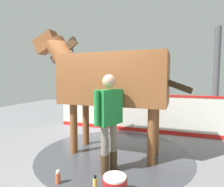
% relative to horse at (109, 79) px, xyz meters
% --- Properties ---
extents(ground_plane, '(16.00, 16.00, 0.02)m').
position_rel_horse_xyz_m(ground_plane, '(0.22, 0.26, -1.64)').
color(ground_plane, gray).
extents(wet_patch, '(3.34, 3.34, 0.00)m').
position_rel_horse_xyz_m(wet_patch, '(-0.12, -0.00, -1.63)').
color(wet_patch, '#42444C').
rests_on(wet_patch, ground).
extents(barrier_wall, '(5.04, 0.27, 1.16)m').
position_rel_horse_xyz_m(barrier_wall, '(-0.05, -1.82, -1.09)').
color(barrier_wall, silver).
rests_on(barrier_wall, ground).
extents(roof_post_near, '(0.16, 0.16, 3.01)m').
position_rel_horse_xyz_m(roof_post_near, '(2.19, -1.84, -0.13)').
color(roof_post_near, '#4C4C51').
rests_on(roof_post_near, ground).
extents(roof_post_far, '(0.16, 0.16, 3.01)m').
position_rel_horse_xyz_m(roof_post_far, '(-2.29, -2.00, -0.13)').
color(roof_post_far, '#4C4C51').
rests_on(roof_post_far, ground).
extents(horse, '(3.61, 1.12, 2.77)m').
position_rel_horse_xyz_m(horse, '(0.00, 0.00, 0.00)').
color(horse, brown).
rests_on(horse, ground).
extents(handler, '(0.37, 0.65, 1.71)m').
position_rel_horse_xyz_m(handler, '(-0.33, 0.80, -0.64)').
color(handler, '#47331E').
rests_on(handler, ground).
extents(wash_bucket, '(0.35, 0.35, 0.30)m').
position_rel_horse_xyz_m(wash_bucket, '(-0.68, 1.44, -1.48)').
color(wash_bucket, maroon).
rests_on(wash_bucket, ground).
extents(bottle_shampoo, '(0.06, 0.06, 0.23)m').
position_rel_horse_xyz_m(bottle_shampoo, '(-0.35, 1.40, -1.53)').
color(bottle_shampoo, '#D8CC4C').
rests_on(bottle_shampoo, ground).
extents(bottle_spray, '(0.08, 0.08, 0.21)m').
position_rel_horse_xyz_m(bottle_spray, '(0.27, 1.45, -1.54)').
color(bottle_spray, '#CC5933').
rests_on(bottle_spray, ground).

